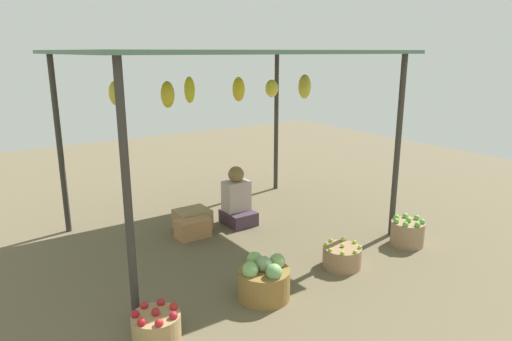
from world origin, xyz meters
TOP-DOWN VIEW (x-y plane):
  - ground_plane at (0.00, 0.00)m, footprint 14.00×14.00m
  - market_stall_structure at (0.01, 0.01)m, footprint 3.61×2.72m
  - vendor_person at (0.27, 0.21)m, footprint 0.36×0.44m
  - basket_red_apples at (-1.61, -1.55)m, footprint 0.39×0.39m
  - basket_cabbages at (-0.55, -1.54)m, footprint 0.49×0.49m
  - basket_limes at (0.51, -1.49)m, footprint 0.41×0.41m
  - basket_green_apples at (1.56, -1.52)m, footprint 0.39×0.39m
  - wooden_crate_near_vendor at (-0.31, 0.39)m, footprint 0.42×0.36m
  - wooden_crate_stacked_rear at (-0.43, 0.13)m, footprint 0.40×0.25m

SIDE VIEW (x-z plane):
  - ground_plane at x=0.00m, z-range 0.00..0.00m
  - basket_red_apples at x=-1.61m, z-range -0.02..0.24m
  - basket_limes at x=0.51m, z-range -0.02..0.24m
  - wooden_crate_stacked_rear at x=-0.43m, z-range 0.00..0.24m
  - wooden_crate_near_vendor at x=-0.31m, z-range 0.00..0.25m
  - basket_green_apples at x=1.56m, z-range -0.02..0.32m
  - basket_cabbages at x=-0.55m, z-range -0.03..0.39m
  - vendor_person at x=0.27m, z-range -0.09..0.69m
  - market_stall_structure at x=0.01m, z-range 0.96..3.21m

